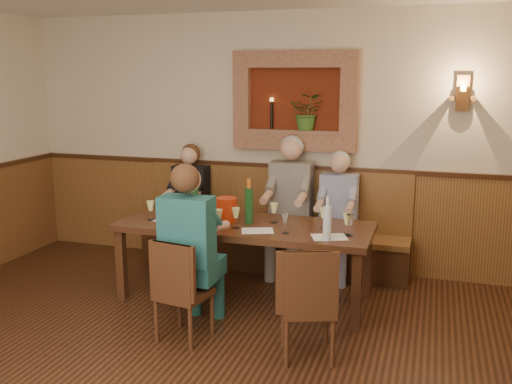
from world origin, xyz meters
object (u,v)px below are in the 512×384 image
person_chair_front (192,262)px  water_bottle (327,222)px  person_bench_left (189,215)px  dining_table (244,231)px  wine_bottle_green_a (249,205)px  spittoon_bucket (227,210)px  wine_bottle_green_b (195,199)px  person_bench_right (337,227)px  bench (272,239)px  chair_near_left (183,310)px  chair_near_right (307,326)px  person_bench_mid (289,217)px

person_chair_front → water_bottle: person_chair_front is taller
person_bench_left → person_chair_front: person_chair_front is taller
dining_table → wine_bottle_green_a: 0.26m
spittoon_bucket → wine_bottle_green_b: bearing=160.4°
dining_table → person_bench_right: 1.13m
bench → person_chair_front: 1.75m
person_chair_front → spittoon_bucket: bearing=89.3°
bench → person_bench_right: bearing=-7.9°
person_bench_right → spittoon_bucket: (-0.93, -0.82, 0.31)m
water_bottle → person_bench_left: bearing=147.6°
chair_near_left → water_bottle: size_ratio=2.25×
person_chair_front → wine_bottle_green_b: 1.06m
wine_bottle_green_b → person_chair_front: bearing=-68.0°
bench → wine_bottle_green_a: wine_bottle_green_a is taller
dining_table → person_bench_left: person_bench_left is taller
person_bench_right → spittoon_bucket: person_bench_right is taller
dining_table → person_chair_front: size_ratio=1.66×
chair_near_left → spittoon_bucket: (0.01, 1.00, 0.61)m
person_bench_left → wine_bottle_green_a: bearing=-39.6°
water_bottle → chair_near_right: bearing=-90.8°
spittoon_bucket → bench: bearing=78.7°
bench → wine_bottle_green_b: size_ratio=7.35×
dining_table → chair_near_right: 1.35m
chair_near_left → person_bench_mid: 1.90m
spittoon_bucket → person_chair_front: bearing=-90.7°
person_bench_left → spittoon_bucket: person_bench_left is taller
wine_bottle_green_b → water_bottle: size_ratio=1.06×
spittoon_bucket → water_bottle: size_ratio=0.60×
spittoon_bucket → wine_bottle_green_b: (-0.39, 0.14, 0.05)m
chair_near_left → wine_bottle_green_a: bearing=85.7°
person_bench_left → spittoon_bucket: size_ratio=5.92×
person_bench_right → wine_bottle_green_a: (-0.70, -0.83, 0.37)m
bench → water_bottle: (0.85, -1.25, 0.58)m
person_chair_front → person_bench_mid: bearing=75.5°
dining_table → spittoon_bucket: size_ratio=10.43×
person_bench_right → spittoon_bucket: bearing=-138.5°
chair_near_left → chair_near_right: size_ratio=0.96×
bench → spittoon_bucket: (-0.18, -0.92, 0.54)m
chair_near_right → wine_bottle_green_b: (-1.41, 1.14, 0.66)m
dining_table → person_bench_right: (0.74, 0.84, -0.12)m
chair_near_right → water_bottle: water_bottle is taller
chair_near_left → person_bench_right: bearing=72.0°
person_chair_front → wine_bottle_green_b: (-0.38, 0.94, 0.32)m
person_bench_mid → water_bottle: person_bench_mid is taller
person_bench_left → wine_bottle_green_a: (1.00, -0.83, 0.37)m
person_bench_left → person_bench_right: (1.70, 0.00, -0.01)m
bench → person_bench_left: person_bench_left is taller
bench → water_bottle: 1.62m
person_bench_left → wine_bottle_green_a: person_bench_left is taller
chair_near_right → water_bottle: (0.01, 0.67, 0.65)m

